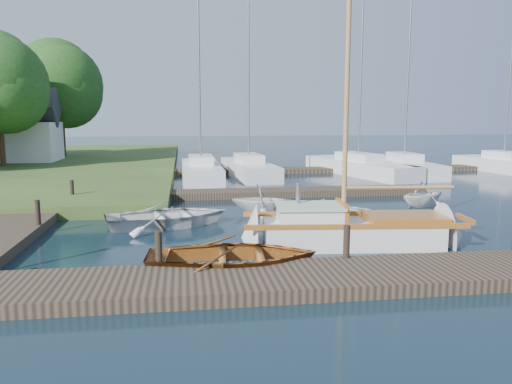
{
  "coord_description": "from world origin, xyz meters",
  "views": [
    {
      "loc": [
        -2.39,
        -16.37,
        3.71
      ],
      "look_at": [
        0.0,
        0.0,
        1.2
      ],
      "focal_mm": 35.0,
      "sensor_mm": 36.0,
      "label": 1
    }
  ],
  "objects": [
    {
      "name": "pontoon",
      "position": [
        10.0,
        16.0,
        0.15
      ],
      "size": [
        30.0,
        1.6,
        0.3
      ],
      "primitive_type": "cube",
      "color": "black",
      "rests_on": "ground"
    },
    {
      "name": "tender_c",
      "position": [
        2.69,
        1.26,
        0.36
      ],
      "size": [
        4.11,
        3.44,
        0.73
      ],
      "primitive_type": "imported",
      "rotation": [
        0.0,
        0.0,
        1.27
      ],
      "color": "silver",
      "rests_on": "ground"
    },
    {
      "name": "ground",
      "position": [
        0.0,
        0.0,
        0.0
      ],
      "size": [
        160.0,
        160.0,
        0.0
      ],
      "primitive_type": "plane",
      "color": "black",
      "rests_on": "ground"
    },
    {
      "name": "mooring_post_4",
      "position": [
        -7.0,
        0.0,
        0.7
      ],
      "size": [
        0.16,
        0.16,
        0.8
      ],
      "primitive_type": "cylinder",
      "color": "black",
      "rests_on": "left_dock"
    },
    {
      "name": "sailboat",
      "position": [
        2.54,
        -2.72,
        0.34
      ],
      "size": [
        7.32,
        2.71,
        9.83
      ],
      "rotation": [
        0.0,
        0.0,
        -0.11
      ],
      "color": "silver",
      "rests_on": "ground"
    },
    {
      "name": "marina_boat_1",
      "position": [
        1.63,
        14.29,
        0.56
      ],
      "size": [
        2.86,
        8.43,
        10.4
      ],
      "rotation": [
        0.0,
        0.0,
        1.65
      ],
      "color": "silver",
      "rests_on": "ground"
    },
    {
      "name": "marina_boat_3",
      "position": [
        8.74,
        14.3,
        0.57
      ],
      "size": [
        4.63,
        10.29,
        12.46
      ],
      "rotation": [
        0.0,
        0.0,
        1.82
      ],
      "color": "silver",
      "rests_on": "ground"
    },
    {
      "name": "mooring_post_2",
      "position": [
        1.5,
        -5.0,
        0.7
      ],
      "size": [
        0.16,
        0.16,
        0.8
      ],
      "primitive_type": "cylinder",
      "color": "black",
      "rests_on": "near_dock"
    },
    {
      "name": "tender_d",
      "position": [
        7.48,
        2.92,
        0.6
      ],
      "size": [
        2.85,
        2.68,
        1.2
      ],
      "primitive_type": "imported",
      "rotation": [
        0.0,
        0.0,
        1.96
      ],
      "color": "silver",
      "rests_on": "ground"
    },
    {
      "name": "marina_boat_0",
      "position": [
        -1.37,
        13.49,
        0.57
      ],
      "size": [
        2.24,
        8.55,
        11.77
      ],
      "rotation": [
        0.0,
        0.0,
        1.58
      ],
      "color": "silver",
      "rests_on": "ground"
    },
    {
      "name": "tender_a",
      "position": [
        -2.96,
        0.62,
        0.43
      ],
      "size": [
        4.66,
        3.75,
        0.86
      ],
      "primitive_type": "imported",
      "rotation": [
        0.0,
        0.0,
        1.78
      ],
      "color": "silver",
      "rests_on": "ground"
    },
    {
      "name": "tree_7",
      "position": [
        -12.0,
        26.05,
        6.2
      ],
      "size": [
        6.83,
        6.83,
        9.38
      ],
      "color": "#332114",
      "rests_on": "shore"
    },
    {
      "name": "marina_boat_4",
      "position": [
        11.62,
        13.77,
        0.58
      ],
      "size": [
        2.3,
        7.91,
        11.59
      ],
      "rotation": [
        0.0,
        0.0,
        1.56
      ],
      "color": "silver",
      "rests_on": "ground"
    },
    {
      "name": "house_c",
      "position": [
        -14.0,
        22.0,
        2.58
      ],
      "size": [
        5.25,
        4.0,
        5.28
      ],
      "color": "silver",
      "rests_on": "shore"
    },
    {
      "name": "far_dock",
      "position": [
        2.0,
        6.5,
        0.15
      ],
      "size": [
        14.0,
        1.6,
        0.3
      ],
      "primitive_type": "cube",
      "color": "black",
      "rests_on": "ground"
    },
    {
      "name": "mooring_post_1",
      "position": [
        -3.0,
        -5.0,
        0.7
      ],
      "size": [
        0.16,
        0.16,
        0.8
      ],
      "primitive_type": "cylinder",
      "color": "black",
      "rests_on": "near_dock"
    },
    {
      "name": "dinghy",
      "position": [
        -1.25,
        -4.6,
        0.43
      ],
      "size": [
        4.35,
        3.24,
        0.86
      ],
      "primitive_type": "imported",
      "rotation": [
        0.0,
        0.0,
        1.51
      ],
      "color": "#935319",
      "rests_on": "ground"
    },
    {
      "name": "marina_boat_6",
      "position": [
        18.92,
        14.28,
        0.56
      ],
      "size": [
        3.4,
        7.77,
        9.33
      ],
      "rotation": [
        0.0,
        0.0,
        1.73
      ],
      "color": "silver",
      "rests_on": "ground"
    },
    {
      "name": "near_dock",
      "position": [
        0.0,
        -6.0,
        0.15
      ],
      "size": [
        18.0,
        2.2,
        0.3
      ],
      "primitive_type": "cube",
      "color": "black",
      "rests_on": "ground"
    },
    {
      "name": "mooring_post_5",
      "position": [
        -7.0,
        5.0,
        0.7
      ],
      "size": [
        0.16,
        0.16,
        0.8
      ],
      "primitive_type": "cylinder",
      "color": "black",
      "rests_on": "left_dock"
    },
    {
      "name": "left_dock",
      "position": [
        -8.0,
        2.0,
        0.15
      ],
      "size": [
        2.2,
        18.0,
        0.3
      ],
      "primitive_type": "cube",
      "color": "black",
      "rests_on": "ground"
    },
    {
      "name": "tender_b",
      "position": [
        0.6,
        2.43,
        0.62
      ],
      "size": [
        2.76,
        2.52,
        1.24
      ],
      "primitive_type": "imported",
      "rotation": [
        0.0,
        0.0,
        1.34
      ],
      "color": "silver",
      "rests_on": "ground"
    }
  ]
}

